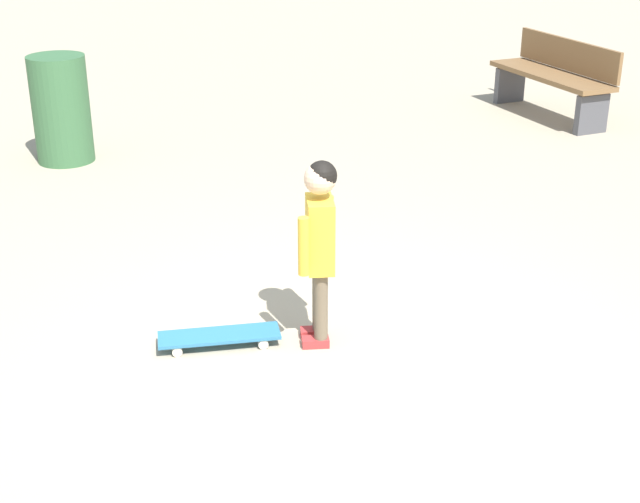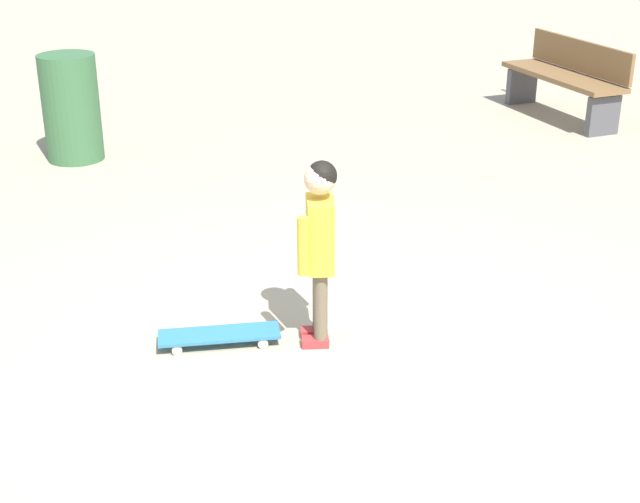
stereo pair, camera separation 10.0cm
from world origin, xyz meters
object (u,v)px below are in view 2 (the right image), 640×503
Objects in this scene: trash_bin at (71,108)px; skateboard at (219,335)px; street_bench at (566,78)px; child_person at (320,233)px.

skateboard is at bearing 141.12° from trash_bin.
skateboard is 0.45× the size of street_bench.
skateboard is 5.81m from street_bench.
child_person reaches higher than skateboard.
trash_bin reaches higher than street_bench.
skateboard is (0.49, 0.28, -0.60)m from child_person.
street_bench reaches higher than skateboard.
child_person is at bearing 148.53° from trash_bin.
street_bench is at bearing -137.73° from trash_bin.
street_bench is at bearing -92.49° from child_person.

